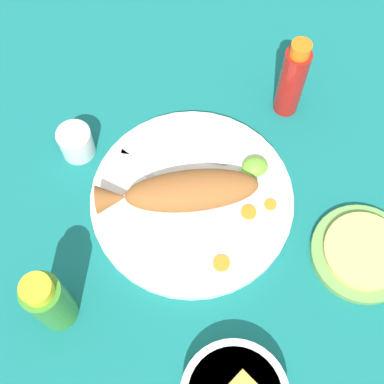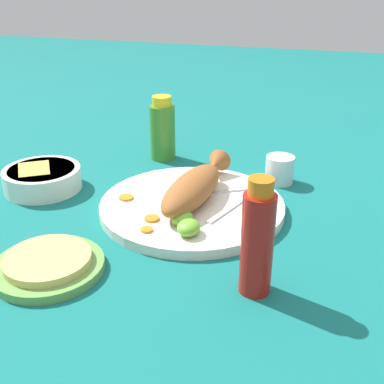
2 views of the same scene
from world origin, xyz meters
TOP-DOWN VIEW (x-y plane):
  - ground_plane at (0.00, 0.00)m, footprint 4.00×4.00m
  - main_plate at (0.00, 0.00)m, footprint 0.34×0.34m
  - fried_fish at (-0.01, 0.00)m, footprint 0.27×0.09m
  - fork_near at (-0.07, 0.06)m, footprint 0.13×0.15m
  - fork_far at (-0.03, 0.09)m, footprint 0.18×0.07m
  - carrot_slice_near at (0.02, -0.12)m, footprint 0.03×0.03m
  - carrot_slice_mid at (0.09, -0.05)m, footprint 0.03×0.03m
  - carrot_slice_far at (0.13, -0.04)m, footprint 0.02×0.02m
  - lime_wedge_main at (0.08, 0.01)m, footprint 0.04×0.04m
  - lime_wedge_side at (0.11, 0.03)m, footprint 0.04×0.04m
  - hot_sauce_bottle_red at (0.21, 0.16)m, footprint 0.05×0.05m
  - hot_sauce_bottle_green at (-0.24, -0.15)m, footprint 0.06×0.06m
  - salt_cup at (-0.18, 0.14)m, footprint 0.06×0.06m
  - tortilla_plate at (0.25, -0.14)m, footprint 0.17×0.17m
  - tortilla_stack at (0.25, -0.14)m, footprint 0.13×0.13m

SIDE VIEW (x-z plane):
  - ground_plane at x=0.00m, z-range 0.00..0.00m
  - tortilla_plate at x=0.25m, z-range 0.00..0.01m
  - main_plate at x=0.00m, z-range 0.00..0.02m
  - fork_near at x=-0.07m, z-range 0.02..0.02m
  - fork_far at x=-0.03m, z-range 0.02..0.02m
  - carrot_slice_near at x=0.02m, z-range 0.02..0.02m
  - carrot_slice_mid at x=0.09m, z-range 0.02..0.02m
  - carrot_slice_far at x=0.13m, z-range 0.02..0.02m
  - tortilla_stack at x=0.25m, z-range 0.01..0.03m
  - salt_cup at x=-0.18m, z-range 0.00..0.05m
  - lime_wedge_main at x=0.08m, z-range 0.02..0.04m
  - lime_wedge_side at x=0.11m, z-range 0.02..0.04m
  - fried_fish at x=-0.01m, z-range 0.02..0.07m
  - hot_sauce_bottle_green at x=-0.24m, z-range 0.00..0.14m
  - hot_sauce_bottle_red at x=0.21m, z-range 0.00..0.17m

